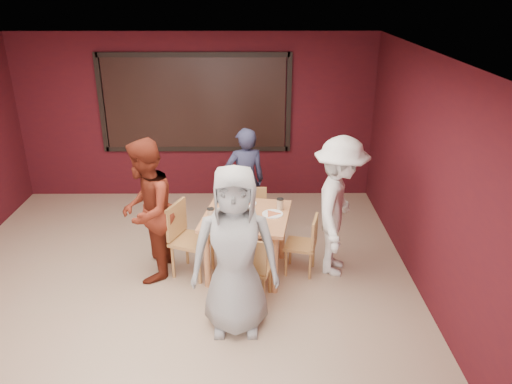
{
  "coord_description": "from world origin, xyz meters",
  "views": [
    {
      "loc": [
        0.96,
        -4.76,
        3.53
      ],
      "look_at": [
        1.0,
        0.89,
        1.13
      ],
      "focal_mm": 35.0,
      "sensor_mm": 36.0,
      "label": 1
    }
  ],
  "objects_px": {
    "chair_front": "(251,265)",
    "diner_left": "(146,211)",
    "dining_table": "(246,222)",
    "diner_right": "(339,207)",
    "chair_right": "(306,242)",
    "diner_front": "(235,252)",
    "diner_back": "(245,181)",
    "chair_back": "(253,213)",
    "chair_left": "(186,235)"
  },
  "relations": [
    {
      "from": "chair_front",
      "to": "diner_left",
      "type": "xyz_separation_m",
      "value": [
        -1.29,
        0.62,
        0.41
      ]
    },
    {
      "from": "dining_table",
      "to": "diner_right",
      "type": "distance_m",
      "value": 1.18
    },
    {
      "from": "dining_table",
      "to": "chair_right",
      "type": "height_order",
      "value": "dining_table"
    },
    {
      "from": "chair_right",
      "to": "diner_front",
      "type": "bearing_deg",
      "value": -127.86
    },
    {
      "from": "diner_front",
      "to": "chair_front",
      "type": "bearing_deg",
      "value": 70.06
    },
    {
      "from": "dining_table",
      "to": "chair_right",
      "type": "xyz_separation_m",
      "value": [
        0.76,
        -0.02,
        -0.27
      ]
    },
    {
      "from": "diner_back",
      "to": "diner_left",
      "type": "distance_m",
      "value": 1.75
    },
    {
      "from": "diner_left",
      "to": "diner_front",
      "type": "bearing_deg",
      "value": 49.19
    },
    {
      "from": "diner_left",
      "to": "chair_back",
      "type": "bearing_deg",
      "value": 125.78
    },
    {
      "from": "chair_front",
      "to": "diner_left",
      "type": "bearing_deg",
      "value": 154.33
    },
    {
      "from": "chair_back",
      "to": "diner_front",
      "type": "distance_m",
      "value": 1.99
    },
    {
      "from": "chair_front",
      "to": "chair_back",
      "type": "relative_size",
      "value": 1.09
    },
    {
      "from": "diner_front",
      "to": "diner_left",
      "type": "distance_m",
      "value": 1.55
    },
    {
      "from": "dining_table",
      "to": "diner_right",
      "type": "height_order",
      "value": "diner_right"
    },
    {
      "from": "diner_back",
      "to": "diner_right",
      "type": "height_order",
      "value": "diner_right"
    },
    {
      "from": "chair_left",
      "to": "chair_back",
      "type": "bearing_deg",
      "value": 43.22
    },
    {
      "from": "dining_table",
      "to": "chair_back",
      "type": "bearing_deg",
      "value": 84.21
    },
    {
      "from": "chair_back",
      "to": "diner_right",
      "type": "distance_m",
      "value": 1.4
    },
    {
      "from": "diner_back",
      "to": "dining_table",
      "type": "bearing_deg",
      "value": 78.35
    },
    {
      "from": "chair_right",
      "to": "diner_right",
      "type": "relative_size",
      "value": 0.44
    },
    {
      "from": "chair_right",
      "to": "diner_right",
      "type": "bearing_deg",
      "value": 7.43
    },
    {
      "from": "dining_table",
      "to": "diner_front",
      "type": "height_order",
      "value": "diner_front"
    },
    {
      "from": "chair_front",
      "to": "chair_right",
      "type": "relative_size",
      "value": 1.13
    },
    {
      "from": "dining_table",
      "to": "chair_left",
      "type": "relative_size",
      "value": 1.25
    },
    {
      "from": "diner_front",
      "to": "diner_back",
      "type": "bearing_deg",
      "value": 87.94
    },
    {
      "from": "diner_left",
      "to": "diner_right",
      "type": "xyz_separation_m",
      "value": [
        2.4,
        0.1,
        -0.0
      ]
    },
    {
      "from": "diner_left",
      "to": "diner_right",
      "type": "relative_size",
      "value": 1.0
    },
    {
      "from": "diner_back",
      "to": "diner_left",
      "type": "height_order",
      "value": "diner_left"
    },
    {
      "from": "dining_table",
      "to": "diner_front",
      "type": "xyz_separation_m",
      "value": [
        -0.1,
        -1.14,
        0.22
      ]
    },
    {
      "from": "chair_back",
      "to": "chair_right",
      "type": "xyz_separation_m",
      "value": [
        0.68,
        -0.81,
        -0.02
      ]
    },
    {
      "from": "diner_left",
      "to": "diner_back",
      "type": "bearing_deg",
      "value": 139.02
    },
    {
      "from": "chair_back",
      "to": "chair_left",
      "type": "relative_size",
      "value": 0.86
    },
    {
      "from": "chair_right",
      "to": "diner_right",
      "type": "xyz_separation_m",
      "value": [
        0.4,
        0.05,
        0.46
      ]
    },
    {
      "from": "diner_left",
      "to": "diner_right",
      "type": "bearing_deg",
      "value": 94.88
    },
    {
      "from": "chair_left",
      "to": "diner_back",
      "type": "relative_size",
      "value": 0.6
    },
    {
      "from": "chair_back",
      "to": "diner_right",
      "type": "relative_size",
      "value": 0.45
    },
    {
      "from": "chair_front",
      "to": "diner_front",
      "type": "distance_m",
      "value": 0.64
    },
    {
      "from": "chair_front",
      "to": "diner_right",
      "type": "relative_size",
      "value": 0.49
    },
    {
      "from": "dining_table",
      "to": "diner_right",
      "type": "bearing_deg",
      "value": 1.38
    },
    {
      "from": "diner_back",
      "to": "diner_left",
      "type": "xyz_separation_m",
      "value": [
        -1.2,
        -1.27,
        0.11
      ]
    },
    {
      "from": "chair_back",
      "to": "chair_left",
      "type": "bearing_deg",
      "value": -136.78
    },
    {
      "from": "chair_front",
      "to": "diner_left",
      "type": "distance_m",
      "value": 1.49
    },
    {
      "from": "chair_right",
      "to": "diner_right",
      "type": "height_order",
      "value": "diner_right"
    },
    {
      "from": "chair_left",
      "to": "diner_front",
      "type": "relative_size",
      "value": 0.51
    },
    {
      "from": "chair_right",
      "to": "diner_left",
      "type": "bearing_deg",
      "value": -178.68
    },
    {
      "from": "chair_left",
      "to": "diner_front",
      "type": "bearing_deg",
      "value": -59.34
    },
    {
      "from": "dining_table",
      "to": "diner_front",
      "type": "relative_size",
      "value": 0.64
    },
    {
      "from": "chair_front",
      "to": "diner_right",
      "type": "height_order",
      "value": "diner_right"
    },
    {
      "from": "chair_right",
      "to": "diner_left",
      "type": "height_order",
      "value": "diner_left"
    },
    {
      "from": "chair_left",
      "to": "diner_back",
      "type": "bearing_deg",
      "value": 58.39
    }
  ]
}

